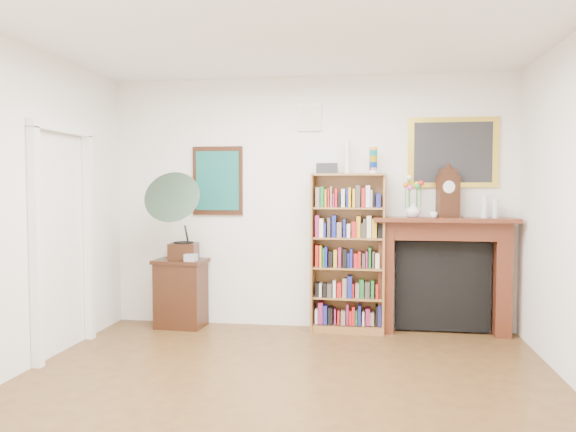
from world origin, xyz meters
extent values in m
cube|color=#4A2B16|center=(0.00, 0.00, -0.01)|extent=(4.50, 5.00, 0.01)
cube|color=white|center=(0.00, 0.00, 2.80)|extent=(4.50, 5.00, 0.01)
cube|color=white|center=(0.00, 2.50, 1.40)|extent=(4.50, 0.01, 2.80)
cube|color=white|center=(0.00, -2.50, 1.40)|extent=(4.50, 0.01, 2.80)
cube|color=white|center=(-2.21, 0.73, 1.05)|extent=(0.08, 0.08, 2.10)
cube|color=white|center=(-2.21, 1.67, 1.05)|extent=(0.08, 0.08, 2.10)
cube|color=white|center=(-2.21, 1.20, 2.13)|extent=(0.08, 1.02, 0.08)
cube|color=black|center=(-1.05, 2.48, 1.65)|extent=(0.58, 0.03, 0.78)
cube|color=#135C54|center=(-1.05, 2.46, 1.65)|extent=(0.50, 0.01, 0.67)
cube|color=white|center=(0.00, 2.48, 2.35)|extent=(0.26, 0.03, 0.30)
cube|color=silver|center=(0.00, 2.46, 2.35)|extent=(0.22, 0.01, 0.26)
cube|color=gold|center=(1.55, 2.48, 1.95)|extent=(0.95, 0.03, 0.75)
cube|color=#262628|center=(1.55, 2.46, 1.95)|extent=(0.82, 0.01, 0.65)
cube|color=brown|center=(0.06, 2.34, 0.86)|extent=(0.04, 0.28, 1.72)
cube|color=brown|center=(0.83, 2.34, 0.86)|extent=(0.04, 0.28, 1.72)
cube|color=brown|center=(0.44, 2.34, 1.71)|extent=(0.81, 0.32, 0.02)
cube|color=brown|center=(0.44, 2.34, 0.04)|extent=(0.81, 0.32, 0.07)
cube|color=brown|center=(0.44, 2.47, 0.86)|extent=(0.79, 0.06, 1.72)
cube|color=brown|center=(0.44, 2.34, 0.37)|extent=(0.76, 0.30, 0.02)
cube|color=brown|center=(0.44, 2.34, 0.70)|extent=(0.76, 0.30, 0.02)
cube|color=brown|center=(0.44, 2.34, 1.02)|extent=(0.76, 0.30, 0.02)
cube|color=brown|center=(0.44, 2.34, 1.35)|extent=(0.76, 0.30, 0.02)
cube|color=black|center=(-1.43, 2.28, 0.38)|extent=(0.59, 0.44, 0.77)
cube|color=#4A1A11|center=(0.85, 2.37, 0.61)|extent=(0.17, 0.22, 1.21)
cube|color=#4A1A11|center=(2.06, 2.37, 0.61)|extent=(0.17, 0.22, 1.21)
cube|color=#4A1A11|center=(1.46, 2.37, 1.11)|extent=(1.38, 0.25, 0.20)
cube|color=#4A1A11|center=(1.46, 2.33, 1.23)|extent=(1.49, 0.38, 0.04)
cube|color=black|center=(1.46, 2.44, 0.51)|extent=(1.00, 0.09, 0.97)
cube|color=black|center=(-1.40, 2.31, 0.86)|extent=(0.32, 0.32, 0.18)
cylinder|color=black|center=(-1.40, 2.31, 0.95)|extent=(0.24, 0.24, 0.01)
cone|color=#314738|center=(-1.40, 2.13, 1.36)|extent=(0.65, 0.78, 0.76)
cube|color=silver|center=(-1.27, 2.14, 0.81)|extent=(0.13, 0.13, 0.08)
cube|color=black|center=(1.49, 2.35, 1.48)|extent=(0.25, 0.18, 0.45)
cylinder|color=white|center=(1.49, 2.28, 1.58)|extent=(0.13, 0.05, 0.13)
cube|color=black|center=(1.49, 2.35, 1.73)|extent=(0.18, 0.14, 0.08)
imported|color=silver|center=(1.13, 2.32, 1.34)|extent=(0.17, 0.17, 0.16)
imported|color=white|center=(1.34, 2.28, 1.29)|extent=(0.10, 0.10, 0.06)
cylinder|color=silver|center=(1.86, 2.32, 1.38)|extent=(0.07, 0.07, 0.24)
cylinder|color=silver|center=(1.97, 2.33, 1.36)|extent=(0.06, 0.06, 0.20)
camera|label=1|loc=(0.64, -3.76, 1.58)|focal=35.00mm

